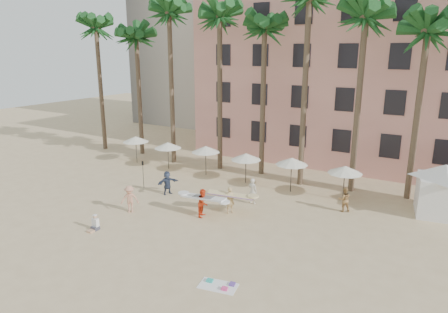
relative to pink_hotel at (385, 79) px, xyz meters
name	(u,v)px	position (x,y,z in m)	size (l,w,h in m)	color
ground	(158,248)	(-7.00, -26.00, -8.00)	(120.00, 120.00, 0.00)	#D1B789
pink_hotel	(385,79)	(0.00, 0.00, 0.00)	(35.00, 14.00, 16.00)	#FAA998
palm_row	(280,20)	(-6.49, -11.00, 4.97)	(44.40, 5.40, 16.30)	brown
umbrella_row	(225,153)	(-10.00, -13.50, -5.67)	(22.50, 2.70, 2.73)	#332B23
cabana	(443,185)	(6.27, -12.75, -5.93)	(5.14, 5.14, 3.50)	silver
beach_towel	(219,285)	(-2.08, -27.43, -7.97)	(1.95, 1.31, 0.14)	white
carrier_yellow	(230,198)	(-5.93, -19.65, -6.96)	(3.12, 1.79, 1.87)	tan
carrier_white	(203,202)	(-7.21, -21.04, -6.99)	(3.19, 1.05, 1.89)	#F04019
beachgoers	(200,192)	(-8.62, -19.40, -7.08)	(13.68, 8.66, 1.88)	tan
paddle	(143,171)	(-14.43, -18.78, -6.59)	(0.18, 0.04, 2.23)	black
seated_man	(95,225)	(-11.77, -26.19, -7.67)	(0.43, 0.75, 0.97)	#3F3F4C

